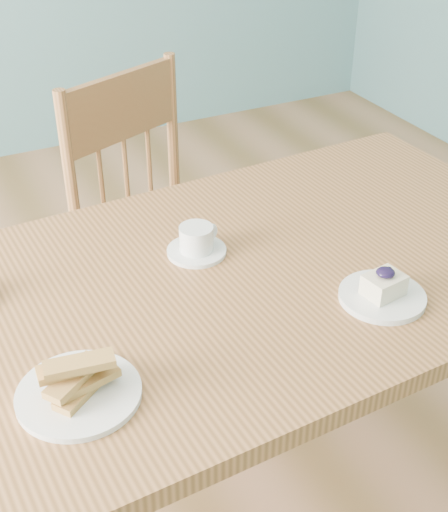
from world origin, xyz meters
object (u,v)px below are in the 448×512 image
Objects in this scene: dining_table at (245,301)px; biscotti_plate at (77,385)px; dining_chair at (163,236)px; cheesecake_plate_near at (383,292)px; coffee_cup at (197,242)px.

dining_table is 7.25× the size of biscotti_plate.
dining_table is 0.49m from biscotti_plate.
biscotti_plate is (-0.43, -0.21, 0.11)m from dining_table.
dining_table is 0.69m from dining_chair.
dining_table is 8.82× the size of cheesecake_plate_near.
dining_chair is 4.71× the size of biscotti_plate.
cheesecake_plate_near is at bearing -103.72° from dining_chair.
coffee_cup is at bearing 40.97° from biscotti_plate.
coffee_cup is (-0.26, 0.33, 0.01)m from cheesecake_plate_near.
dining_chair reaches higher than coffee_cup.
cheesecake_plate_near is at bearing -49.99° from dining_table.
cheesecake_plate_near is at bearing -0.50° from biscotti_plate.
biscotti_plate reaches higher than cheesecake_plate_near.
dining_chair is 0.65m from coffee_cup.
cheesecake_plate_near is 0.82× the size of biscotti_plate.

